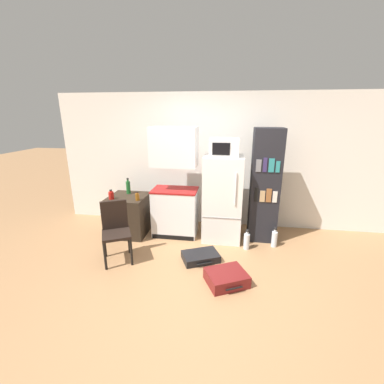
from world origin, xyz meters
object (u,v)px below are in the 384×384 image
object	(u,v)px
suitcase_large_flat	(226,278)
suitcase_small_flat	(201,257)
water_bottle_middle	(247,241)
bottle_ketchup_red	(111,195)
bottle_amber_beer	(137,197)
microwave	(224,147)
chair	(115,226)
refrigerator	(222,199)
bookshelf	(265,186)
water_bottle_front	(274,239)
bottle_green_tall	(128,187)
kitchen_hutch	(175,187)
side_table	(129,215)

from	to	relation	value
suitcase_large_flat	suitcase_small_flat	size ratio (longest dim) A/B	1.00
water_bottle_middle	bottle_ketchup_red	bearing A→B (deg)	177.81
bottle_ketchup_red	suitcase_small_flat	xyz separation A→B (m)	(1.63, -0.54, -0.73)
bottle_ketchup_red	suitcase_small_flat	world-z (taller)	bottle_ketchup_red
bottle_amber_beer	suitcase_large_flat	bearing A→B (deg)	-33.78
microwave	suitcase_large_flat	xyz separation A→B (m)	(0.13, -1.28, -1.54)
suitcase_small_flat	chair	bearing A→B (deg)	160.54
refrigerator	bookshelf	xyz separation A→B (m)	(0.70, 0.10, 0.22)
suitcase_small_flat	water_bottle_front	xyz separation A→B (m)	(1.17, 0.60, 0.09)
bookshelf	bottle_green_tall	bearing A→B (deg)	179.77
suitcase_large_flat	microwave	bearing A→B (deg)	69.23
microwave	water_bottle_middle	xyz separation A→B (m)	(0.43, -0.33, -1.47)
microwave	bookshelf	size ratio (longest dim) A/B	0.24
kitchen_hutch	bottle_amber_beer	xyz separation A→B (m)	(-0.59, -0.28, -0.11)
side_table	microwave	world-z (taller)	microwave
refrigerator	chair	distance (m)	1.80
water_bottle_front	refrigerator	bearing A→B (deg)	168.29
microwave	chair	bearing A→B (deg)	-149.56
suitcase_large_flat	suitcase_small_flat	bearing A→B (deg)	102.43
kitchen_hutch	water_bottle_front	distance (m)	1.90
bottle_ketchup_red	suitcase_small_flat	bearing A→B (deg)	-18.34
microwave	water_bottle_front	size ratio (longest dim) A/B	1.38
side_table	kitchen_hutch	world-z (taller)	kitchen_hutch
bottle_green_tall	bottle_amber_beer	distance (m)	0.47
side_table	bottle_amber_beer	xyz separation A→B (m)	(0.26, -0.19, 0.42)
refrigerator	chair	bearing A→B (deg)	-149.52
side_table	microwave	distance (m)	2.11
bottle_green_tall	refrigerator	bearing A→B (deg)	-3.56
water_bottle_front	water_bottle_middle	size ratio (longest dim) A/B	1.00
water_bottle_middle	side_table	bearing A→B (deg)	172.35
kitchen_hutch	water_bottle_middle	world-z (taller)	kitchen_hutch
water_bottle_middle	kitchen_hutch	bearing A→B (deg)	163.47
refrigerator	water_bottle_middle	size ratio (longest dim) A/B	4.35
refrigerator	water_bottle_middle	xyz separation A→B (m)	(0.43, -0.34, -0.60)
suitcase_small_flat	bottle_green_tall	bearing A→B (deg)	123.50
kitchen_hutch	suitcase_large_flat	size ratio (longest dim) A/B	3.05
bottle_amber_beer	chair	world-z (taller)	chair
bookshelf	bottle_amber_beer	bearing A→B (deg)	-170.93
bottle_amber_beer	water_bottle_middle	size ratio (longest dim) A/B	0.46
bottle_green_tall	kitchen_hutch	bearing A→B (deg)	-4.22
kitchen_hutch	chair	bearing A→B (deg)	-126.49
suitcase_large_flat	water_bottle_front	size ratio (longest dim) A/B	1.87
microwave	suitcase_small_flat	size ratio (longest dim) A/B	0.74
side_table	water_bottle_front	world-z (taller)	side_table
bottle_amber_beer	bottle_ketchup_red	bearing A→B (deg)	-179.54
bottle_ketchup_red	water_bottle_middle	bearing A→B (deg)	-2.19
bottle_amber_beer	refrigerator	bearing A→B (deg)	9.60
refrigerator	suitcase_large_flat	xyz separation A→B (m)	(0.13, -1.28, -0.66)
bottle_green_tall	chair	xyz separation A→B (m)	(0.19, -1.02, -0.31)
bookshelf	chair	size ratio (longest dim) A/B	2.13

